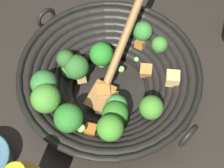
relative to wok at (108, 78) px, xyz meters
name	(u,v)px	position (x,y,z in m)	size (l,w,h in m)	color
ground_plane	(110,90)	(0.00, 0.00, -0.06)	(4.00, 4.00, 0.00)	#28231E
wok	(108,78)	(0.00, 0.00, 0.00)	(0.44, 0.43, 0.23)	black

